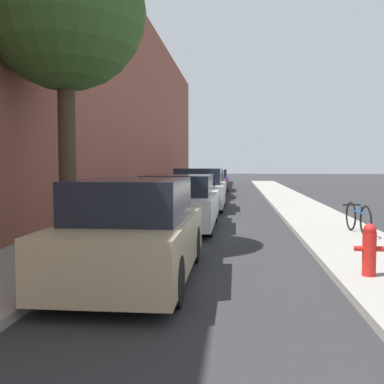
# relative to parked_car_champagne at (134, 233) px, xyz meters

# --- Properties ---
(ground_plane) EXTENTS (120.00, 120.00, 0.00)m
(ground_plane) POSITION_rel_parked_car_champagne_xyz_m (1.01, 9.33, -0.70)
(ground_plane) COLOR #28282B
(sidewalk_left) EXTENTS (2.00, 52.00, 0.12)m
(sidewalk_left) POSITION_rel_parked_car_champagne_xyz_m (-1.89, 9.33, -0.64)
(sidewalk_left) COLOR gray
(sidewalk_left) RESTS_ON ground
(sidewalk_right) EXTENTS (2.00, 52.00, 0.12)m
(sidewalk_right) POSITION_rel_parked_car_champagne_xyz_m (3.91, 9.33, -0.64)
(sidewalk_right) COLOR gray
(sidewalk_right) RESTS_ON ground
(building_facade_left) EXTENTS (0.70, 52.00, 8.92)m
(building_facade_left) POSITION_rel_parked_car_champagne_xyz_m (-3.24, 9.33, 3.76)
(building_facade_left) COLOR brown
(building_facade_left) RESTS_ON ground
(parked_car_champagne) EXTENTS (1.70, 4.00, 1.49)m
(parked_car_champagne) POSITION_rel_parked_car_champagne_xyz_m (0.00, 0.00, 0.00)
(parked_car_champagne) COLOR black
(parked_car_champagne) RESTS_ON ground
(parked_car_white) EXTENTS (1.91, 4.35, 1.42)m
(parked_car_white) POSITION_rel_parked_car_champagne_xyz_m (-0.00, 5.36, -0.02)
(parked_car_white) COLOR black
(parked_car_white) RESTS_ON ground
(parked_car_silver) EXTENTS (1.87, 4.26, 1.54)m
(parked_car_silver) POSITION_rel_parked_car_champagne_xyz_m (0.12, 10.48, 0.02)
(parked_car_silver) COLOR black
(parked_car_silver) RESTS_ON ground
(parked_car_red) EXTENTS (1.89, 4.22, 1.37)m
(parked_car_red) POSITION_rel_parked_car_champagne_xyz_m (0.03, 16.37, -0.04)
(parked_car_red) COLOR black
(parked_car_red) RESTS_ON ground
(parked_car_navy) EXTENTS (1.73, 4.49, 1.34)m
(parked_car_navy) POSITION_rel_parked_car_champagne_xyz_m (0.15, 22.17, -0.05)
(parked_car_navy) COLOR black
(parked_car_navy) RESTS_ON ground
(street_tree_near) EXTENTS (3.10, 3.10, 6.10)m
(street_tree_near) POSITION_rel_parked_car_champagne_xyz_m (-1.78, 2.05, 3.93)
(street_tree_near) COLOR #423323
(street_tree_near) RESTS_ON sidewalk_left
(fire_hydrant) EXTENTS (0.41, 0.19, 0.75)m
(fire_hydrant) POSITION_rel_parked_car_champagne_xyz_m (3.38, 0.09, -0.19)
(fire_hydrant) COLOR red
(fire_hydrant) RESTS_ON sidewalk_right
(bicycle) EXTENTS (0.44, 1.69, 0.69)m
(bicycle) POSITION_rel_parked_car_champagne_xyz_m (4.26, 4.08, -0.22)
(bicycle) COLOR black
(bicycle) RESTS_ON sidewalk_right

